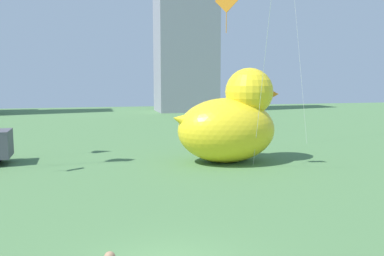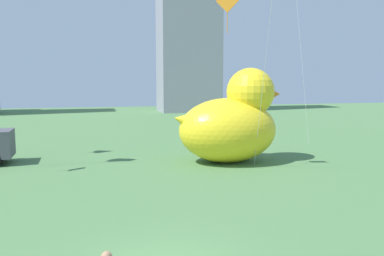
% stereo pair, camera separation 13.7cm
% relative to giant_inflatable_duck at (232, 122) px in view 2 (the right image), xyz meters
% --- Properties ---
extents(giant_inflatable_duck, '(7.25, 4.65, 6.01)m').
position_rel_giant_inflatable_duck_xyz_m(giant_inflatable_duck, '(0.00, 0.00, 0.00)').
color(giant_inflatable_duck, yellow).
rests_on(giant_inflatable_duck, ground).
extents(city_skyline, '(62.17, 13.36, 38.50)m').
position_rel_giant_inflatable_duck_xyz_m(city_skyline, '(-21.26, 42.31, 12.98)').
color(city_skyline, slate).
rests_on(city_skyline, ground).
extents(kite_orange, '(2.94, 3.91, 10.11)m').
position_rel_giant_inflatable_duck_xyz_m(kite_orange, '(-1.21, -2.95, 6.52)').
color(kite_orange, silver).
rests_on(kite_orange, ground).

